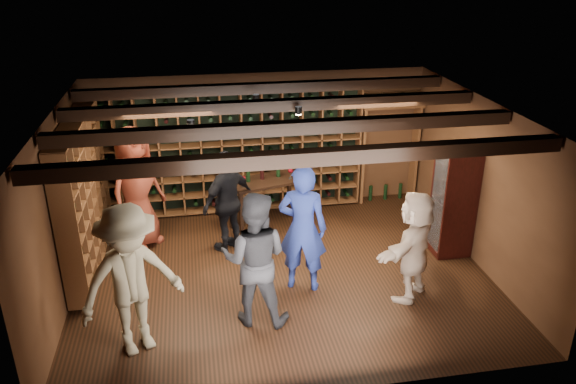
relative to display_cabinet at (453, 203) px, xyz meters
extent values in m
plane|color=black|center=(-2.71, -0.20, -0.86)|extent=(6.00, 6.00, 0.00)
plane|color=#4E2E1B|center=(-2.71, 2.30, 0.39)|extent=(6.00, 0.00, 6.00)
plane|color=#4E2E1B|center=(-2.71, -2.70, 0.39)|extent=(6.00, 0.00, 6.00)
plane|color=#4E2E1B|center=(-5.71, -0.20, 0.39)|extent=(0.00, 5.00, 5.00)
plane|color=#4E2E1B|center=(0.29, -0.20, 0.39)|extent=(0.00, 5.00, 5.00)
plane|color=black|center=(-2.71, -0.20, 1.64)|extent=(6.00, 6.00, 0.00)
cube|color=black|center=(-2.71, -1.80, 1.56)|extent=(5.90, 0.18, 0.16)
cube|color=black|center=(-2.71, -0.70, 1.56)|extent=(5.90, 0.18, 0.16)
cube|color=black|center=(-2.71, 0.40, 1.56)|extent=(5.90, 0.18, 0.16)
cube|color=black|center=(-2.71, 1.50, 1.56)|extent=(5.90, 0.18, 0.16)
cylinder|color=black|center=(-3.91, -0.20, 1.53)|extent=(0.10, 0.10, 0.10)
cylinder|color=black|center=(-2.41, 0.20, 1.53)|extent=(0.10, 0.10, 0.10)
cylinder|color=black|center=(-1.31, -0.50, 1.53)|extent=(0.10, 0.10, 0.10)
cylinder|color=black|center=(-2.91, 1.00, 1.53)|extent=(0.10, 0.10, 0.10)
cube|color=brown|center=(-3.24, 2.13, 0.29)|extent=(4.65, 0.30, 2.20)
cube|color=black|center=(-3.24, 2.13, 0.29)|extent=(4.56, 0.02, 2.16)
cube|color=brown|center=(-5.54, 0.62, 0.29)|extent=(0.30, 2.65, 2.20)
cube|color=black|center=(-5.54, 0.62, 0.29)|extent=(0.29, 0.02, 2.16)
cube|color=brown|center=(-0.31, 2.12, 0.99)|extent=(1.15, 0.32, 0.04)
cube|color=brown|center=(0.21, 2.12, 0.07)|extent=(0.05, 0.28, 1.85)
cube|color=brown|center=(-0.83, 2.12, 0.07)|extent=(0.05, 0.28, 1.85)
cube|color=#9D774E|center=(-0.71, 2.12, 1.11)|extent=(0.40, 0.30, 0.20)
cube|color=#9D774E|center=(-0.26, 2.12, 1.11)|extent=(0.40, 0.30, 0.20)
cube|color=#9D774E|center=(0.09, 2.12, 1.11)|extent=(0.40, 0.30, 0.20)
cube|color=black|center=(0.01, 0.00, -0.81)|extent=(0.55, 0.50, 0.10)
cube|color=black|center=(0.01, 0.00, 0.04)|extent=(0.55, 0.50, 1.70)
cube|color=white|center=(-0.25, 0.00, 0.04)|extent=(0.01, 0.46, 1.60)
cube|color=black|center=(0.01, 0.00, 0.04)|extent=(0.50, 0.44, 0.02)
sphere|color=#59260C|center=(-0.01, 0.00, 0.14)|extent=(0.18, 0.18, 0.18)
imported|color=navy|center=(-2.50, -0.58, 0.07)|extent=(0.79, 0.65, 1.86)
imported|color=black|center=(-3.24, -1.24, 0.04)|extent=(1.03, 0.90, 1.80)
imported|color=maroon|center=(-4.84, 1.11, 0.15)|extent=(1.13, 1.16, 2.01)
imported|color=black|center=(-3.43, 0.70, -0.02)|extent=(1.02, 0.92, 1.67)
imported|color=gray|center=(-4.72, -1.57, 0.10)|extent=(1.42, 1.17, 1.91)
imported|color=tan|center=(-1.06, -1.06, -0.07)|extent=(1.36, 1.36, 1.57)
cube|color=black|center=(-2.74, 1.32, 0.02)|extent=(1.31, 0.89, 0.05)
cube|color=black|center=(-3.21, 0.94, -0.43)|extent=(0.07, 0.07, 0.86)
cube|color=black|center=(-2.15, 1.22, -0.43)|extent=(0.07, 0.07, 0.86)
cube|color=black|center=(-3.34, 1.42, -0.43)|extent=(0.07, 0.07, 0.86)
cube|color=black|center=(-2.28, 1.70, -0.43)|extent=(0.07, 0.07, 0.86)
cylinder|color=black|center=(-3.04, 1.29, 0.19)|extent=(0.07, 0.07, 0.28)
cylinder|color=black|center=(-2.80, 1.36, 0.19)|extent=(0.07, 0.07, 0.28)
cylinder|color=black|center=(-2.51, 1.43, 0.19)|extent=(0.07, 0.07, 0.28)
camera|label=1|loc=(-3.89, -7.32, 3.63)|focal=35.00mm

